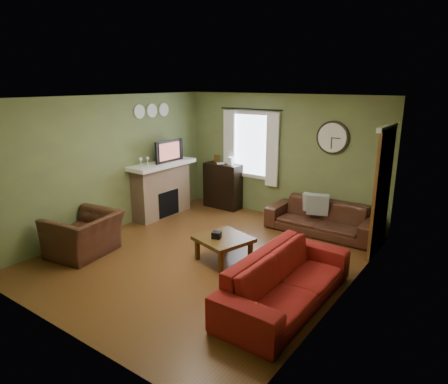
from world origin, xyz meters
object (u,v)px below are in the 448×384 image
Objects in this scene: sofa_brown at (322,218)px; coffee_table at (224,249)px; bookshelf at (223,186)px; armchair at (84,234)px; sofa_red at (287,280)px.

coffee_table is at bearing -110.89° from sofa_brown.
coffee_table is at bearing -53.93° from bookshelf.
coffee_table is at bearing 109.71° from armchair.
armchair is (-2.88, -3.27, 0.05)m from sofa_brown.
sofa_brown is at bearing 12.91° from sofa_red.
sofa_red is at bearing 90.05° from armchair.
armchair reaches higher than coffee_table.
armchair is 2.37m from coffee_table.
armchair is (-0.37, -3.48, -0.16)m from bookshelf.
sofa_red reaches higher than sofa_brown.
sofa_red is 1.54m from coffee_table.
sofa_red reaches higher than coffee_table.
armchair reaches higher than sofa_red.
sofa_red is at bearing -77.09° from sofa_brown.
bookshelf reaches higher than armchair.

